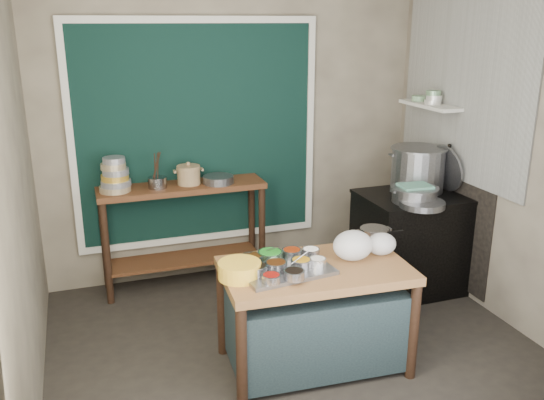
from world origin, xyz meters
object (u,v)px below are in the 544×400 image
object	(u,v)px
utensil_cup	(157,182)
stock_pot	(418,169)
stove_block	(412,244)
saucepan	(374,236)
back_counter	(184,235)
prep_table	(314,317)
yellow_basin	(240,270)
condiment_tray	(284,269)
steamer	(414,195)
ceramic_crock	(189,176)

from	to	relation	value
utensil_cup	stock_pot	distance (m)	2.27
stove_block	saucepan	xyz separation A→B (m)	(-0.73, -0.60, 0.38)
back_counter	stock_pot	size ratio (longest dim) A/B	2.92
stove_block	utensil_cup	xyz separation A→B (m)	(-2.11, 0.70, 0.57)
prep_table	yellow_basin	distance (m)	0.68
back_counter	condiment_tray	size ratio (longest dim) A/B	2.44
back_counter	steamer	xyz separation A→B (m)	(1.77, -0.91, 0.47)
back_counter	steamer	bearing A→B (deg)	-27.08
stove_block	utensil_cup	bearing A→B (deg)	161.71
back_counter	ceramic_crock	distance (m)	0.55
yellow_basin	prep_table	bearing A→B (deg)	0.29
back_counter	prep_table	bearing A→B (deg)	-69.21
stove_block	ceramic_crock	distance (m)	2.06
prep_table	ceramic_crock	world-z (taller)	ceramic_crock
stove_block	utensil_cup	world-z (taller)	utensil_cup
ceramic_crock	back_counter	bearing A→B (deg)	179.93
prep_table	condiment_tray	distance (m)	0.45
ceramic_crock	stock_pot	distance (m)	2.01
stove_block	stock_pot	distance (m)	0.66
condiment_tray	yellow_basin	xyz separation A→B (m)	(-0.30, -0.01, 0.04)
back_counter	ceramic_crock	bearing A→B (deg)	-0.07
saucepan	ceramic_crock	world-z (taller)	ceramic_crock
prep_table	utensil_cup	distance (m)	1.86
prep_table	back_counter	world-z (taller)	back_counter
stock_pot	yellow_basin	bearing A→B (deg)	-153.08
utensil_cup	prep_table	bearing A→B (deg)	-62.34
stock_pot	condiment_tray	bearing A→B (deg)	-149.08
back_counter	stove_block	world-z (taller)	back_counter
ceramic_crock	steamer	size ratio (longest dim) A/B	0.55
yellow_basin	stock_pot	size ratio (longest dim) A/B	0.56
stock_pot	steamer	size ratio (longest dim) A/B	1.25
yellow_basin	stock_pot	bearing A→B (deg)	26.92
ceramic_crock	stock_pot	bearing A→B (deg)	-17.77
utensil_cup	stock_pot	size ratio (longest dim) A/B	0.32
yellow_basin	utensil_cup	world-z (taller)	utensil_cup
yellow_basin	ceramic_crock	distance (m)	1.60
yellow_basin	condiment_tray	bearing A→B (deg)	1.37
saucepan	steamer	world-z (taller)	steamer
back_counter	condiment_tray	distance (m)	1.64
ceramic_crock	steamer	distance (m)	1.94
utensil_cup	ceramic_crock	world-z (taller)	ceramic_crock
back_counter	saucepan	world-z (taller)	back_counter
yellow_basin	utensil_cup	bearing A→B (deg)	100.36
stove_block	ceramic_crock	bearing A→B (deg)	158.30
back_counter	utensil_cup	distance (m)	0.56
utensil_cup	steamer	size ratio (longest dim) A/B	0.40
stove_block	steamer	xyz separation A→B (m)	(-0.13, -0.18, 0.52)
back_counter	steamer	distance (m)	2.05
saucepan	stock_pot	xyz separation A→B (m)	(0.81, 0.71, 0.27)
yellow_basin	utensil_cup	size ratio (longest dim) A/B	1.74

